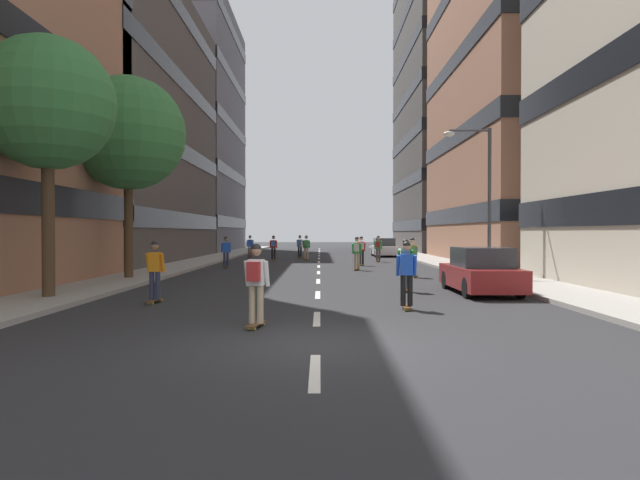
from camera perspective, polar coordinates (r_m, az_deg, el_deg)
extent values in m
plane|color=#28282B|center=(36.07, 0.02, -2.41)|extent=(155.30, 155.30, 0.00)
cube|color=#9E9991|center=(40.10, -11.32, -2.00)|extent=(2.62, 71.18, 0.14)
cube|color=#9E9991|center=(40.07, 11.38, -2.00)|extent=(2.62, 71.18, 0.14)
cube|color=silver|center=(8.38, -0.38, -13.11)|extent=(0.16, 2.20, 0.01)
cube|color=silver|center=(13.29, -0.19, -7.92)|extent=(0.16, 2.20, 0.01)
cube|color=silver|center=(18.24, -0.10, -5.54)|extent=(0.16, 2.20, 0.01)
cube|color=silver|center=(23.22, -0.05, -4.18)|extent=(0.16, 2.20, 0.01)
cube|color=silver|center=(28.20, -0.02, -3.29)|extent=(0.16, 2.20, 0.01)
cube|color=silver|center=(33.19, 0.01, -2.68)|extent=(0.16, 2.20, 0.01)
cube|color=silver|center=(38.18, 0.02, -2.22)|extent=(0.16, 2.20, 0.01)
cube|color=silver|center=(43.18, 0.03, -1.87)|extent=(0.16, 2.20, 0.01)
cube|color=silver|center=(48.17, 0.04, -1.60)|extent=(0.16, 2.20, 0.01)
cube|color=silver|center=(53.17, 0.05, -1.37)|extent=(0.16, 2.20, 0.01)
cube|color=silver|center=(58.17, 0.06, -1.18)|extent=(0.16, 2.20, 0.01)
cube|color=silver|center=(63.16, 0.07, -1.03)|extent=(0.16, 2.20, 0.01)
cube|color=silver|center=(68.16, 0.07, -0.89)|extent=(0.16, 2.20, 0.01)
cube|color=#4C4744|center=(42.18, -22.43, 10.75)|extent=(13.27, 23.48, 18.69)
cube|color=black|center=(41.55, -22.38, 1.82)|extent=(13.39, 23.60, 1.10)
cube|color=black|center=(41.90, -22.42, 8.23)|extent=(13.39, 23.60, 1.10)
cube|color=black|center=(42.76, -22.45, 14.45)|extent=(13.39, 23.60, 1.10)
cube|color=black|center=(44.10, -22.49, 20.36)|extent=(13.39, 23.60, 1.10)
cube|color=slate|center=(63.48, -14.63, 10.46)|extent=(13.27, 19.30, 25.41)
cube|color=black|center=(62.58, -14.59, 1.72)|extent=(13.39, 19.42, 1.10)
cube|color=black|center=(62.87, -14.61, 6.35)|extent=(13.39, 19.42, 1.10)
cube|color=black|center=(63.57, -14.63, 10.92)|extent=(13.39, 19.42, 1.10)
cube|color=black|center=(64.66, -14.64, 15.35)|extent=(13.39, 19.42, 1.10)
cube|color=black|center=(66.12, -14.66, 19.62)|extent=(13.39, 19.42, 1.10)
cube|color=#9E6B51|center=(43.67, 22.56, 18.95)|extent=(13.27, 19.72, 31.34)
cube|color=black|center=(41.50, 22.46, 2.28)|extent=(13.39, 19.84, 1.10)
cube|color=black|center=(41.96, 22.50, 9.43)|extent=(13.39, 19.84, 1.10)
cube|color=black|center=(43.06, 22.54, 16.31)|extent=(13.39, 19.84, 1.10)
cube|color=#4C4744|center=(64.04, 14.77, 13.19)|extent=(13.27, 20.01, 31.57)
cube|color=black|center=(62.54, 14.73, 1.41)|extent=(13.39, 20.13, 1.10)
cube|color=black|center=(62.75, 14.74, 5.53)|extent=(13.39, 20.13, 1.10)
cube|color=black|center=(63.29, 14.76, 9.60)|extent=(13.39, 20.13, 1.10)
cube|color=black|center=(64.13, 14.77, 13.58)|extent=(13.39, 20.13, 1.10)
cube|color=black|center=(65.28, 14.79, 17.45)|extent=(13.39, 20.13, 1.10)
cube|color=black|center=(66.72, 14.80, 21.16)|extent=(13.39, 20.13, 1.10)
cube|color=silver|center=(47.08, 6.59, -1.02)|extent=(1.80, 4.40, 0.70)
cube|color=#2D3338|center=(46.91, 6.62, -0.20)|extent=(1.60, 2.10, 0.64)
cylinder|color=black|center=(48.44, 5.46, -1.21)|extent=(0.22, 0.64, 0.64)
cylinder|color=black|center=(48.62, 7.34, -1.21)|extent=(0.22, 0.64, 0.64)
cylinder|color=black|center=(45.56, 5.80, -1.34)|extent=(0.22, 0.64, 0.64)
cylinder|color=black|center=(45.74, 7.79, -1.33)|extent=(0.22, 0.64, 0.64)
cube|color=maroon|center=(19.42, 15.99, -3.62)|extent=(1.80, 4.40, 0.70)
cube|color=#2D3338|center=(19.24, 16.12, -1.67)|extent=(1.60, 2.10, 0.64)
cylinder|color=black|center=(20.65, 12.75, -3.94)|extent=(0.22, 0.64, 0.64)
cylinder|color=black|center=(21.05, 17.01, -3.86)|extent=(0.22, 0.64, 0.64)
cylinder|color=black|center=(17.84, 14.79, -4.69)|extent=(0.22, 0.64, 0.64)
cylinder|color=black|center=(18.31, 19.65, -4.57)|extent=(0.22, 0.64, 0.64)
cylinder|color=#4C3823|center=(18.34, -25.59, 1.55)|extent=(0.36, 0.36, 4.29)
sphere|color=#387A3D|center=(18.72, -25.65, 12.34)|extent=(3.88, 3.88, 3.88)
cylinder|color=#4C3823|center=(24.78, -18.60, 1.43)|extent=(0.36, 0.36, 4.33)
sphere|color=#387A3D|center=(25.11, -18.64, 10.15)|extent=(4.70, 4.70, 4.70)
cylinder|color=#3F3F44|center=(26.31, 16.84, 3.76)|extent=(0.16, 0.16, 6.50)
cylinder|color=#3F3F44|center=(26.42, 14.97, 10.63)|extent=(1.80, 0.10, 0.10)
ellipsoid|color=silver|center=(26.18, 13.03, 10.39)|extent=(0.50, 0.30, 0.24)
cube|color=brown|center=(29.98, 3.86, -2.90)|extent=(0.40, 0.92, 0.02)
cylinder|color=#D8BF4C|center=(30.30, 3.96, -2.95)|extent=(0.19, 0.11, 0.07)
cylinder|color=#D8BF4C|center=(29.67, 3.76, -3.03)|extent=(0.19, 0.11, 0.07)
cylinder|color=tan|center=(29.97, 3.69, -2.12)|extent=(0.17, 0.17, 0.80)
cylinder|color=tan|center=(29.94, 4.03, -2.12)|extent=(0.17, 0.17, 0.80)
cube|color=green|center=(29.93, 3.86, -0.83)|extent=(0.36, 0.27, 0.55)
cylinder|color=green|center=(30.02, 3.46, -0.87)|extent=(0.14, 0.24, 0.55)
cylinder|color=green|center=(29.95, 4.29, -0.88)|extent=(0.14, 0.24, 0.55)
sphere|color=tan|center=(29.94, 3.87, 0.04)|extent=(0.22, 0.22, 0.22)
sphere|color=black|center=(29.94, 3.87, 0.14)|extent=(0.21, 0.21, 0.21)
cube|color=beige|center=(29.75, 3.81, -0.78)|extent=(0.29, 0.21, 0.40)
cube|color=brown|center=(40.64, -4.58, -1.93)|extent=(0.23, 0.91, 0.02)
cylinder|color=#D8BF4C|center=(40.96, -4.53, -1.98)|extent=(0.18, 0.08, 0.07)
cylinder|color=#D8BF4C|center=(40.33, -4.63, -2.02)|extent=(0.18, 0.08, 0.07)
cylinder|color=black|center=(40.64, -4.71, -1.35)|extent=(0.14, 0.14, 0.80)
cylinder|color=black|center=(40.62, -4.45, -1.35)|extent=(0.14, 0.14, 0.80)
cube|color=red|center=(40.61, -4.58, -0.40)|extent=(0.33, 0.21, 0.55)
cylinder|color=red|center=(40.68, -4.88, -0.44)|extent=(0.10, 0.23, 0.55)
cylinder|color=red|center=(40.63, -4.27, -0.44)|extent=(0.10, 0.23, 0.55)
sphere|color=#997051|center=(40.62, -4.58, 0.24)|extent=(0.22, 0.22, 0.22)
sphere|color=black|center=(40.62, -4.58, 0.31)|extent=(0.21, 0.21, 0.21)
cube|color=#3F72BF|center=(40.43, -4.61, -0.36)|extent=(0.26, 0.17, 0.40)
cube|color=brown|center=(15.03, 8.85, -6.61)|extent=(0.26, 0.91, 0.02)
cylinder|color=#D8BF4C|center=(15.35, 8.74, -6.63)|extent=(0.18, 0.08, 0.07)
cylinder|color=#D8BF4C|center=(14.72, 8.96, -6.95)|extent=(0.18, 0.08, 0.07)
cylinder|color=black|center=(14.97, 8.51, -5.05)|extent=(0.15, 0.15, 0.80)
cylinder|color=black|center=(14.99, 9.20, -5.05)|extent=(0.15, 0.15, 0.80)
cube|color=blue|center=(14.93, 8.86, -2.47)|extent=(0.33, 0.22, 0.55)
cylinder|color=blue|center=(14.96, 8.00, -2.57)|extent=(0.10, 0.23, 0.55)
cylinder|color=blue|center=(15.00, 9.68, -2.56)|extent=(0.10, 0.23, 0.55)
sphere|color=tan|center=(14.93, 8.85, -0.72)|extent=(0.22, 0.22, 0.22)
sphere|color=black|center=(14.93, 8.86, -0.53)|extent=(0.21, 0.21, 0.21)
cube|color=brown|center=(34.05, 4.31, -2.46)|extent=(0.29, 0.92, 0.02)
cylinder|color=#D8BF4C|center=(34.37, 4.22, -2.51)|extent=(0.19, 0.09, 0.07)
cylinder|color=#D8BF4C|center=(33.74, 4.40, -2.57)|extent=(0.19, 0.09, 0.07)
cylinder|color=black|center=(34.01, 4.16, -1.77)|extent=(0.15, 0.15, 0.80)
cylinder|color=black|center=(34.04, 4.46, -1.77)|extent=(0.15, 0.15, 0.80)
cube|color=red|center=(34.00, 4.31, -0.63)|extent=(0.34, 0.23, 0.55)
cylinder|color=red|center=(34.02, 3.93, -0.68)|extent=(0.11, 0.24, 0.55)
cylinder|color=red|center=(34.09, 4.66, -0.68)|extent=(0.11, 0.24, 0.55)
sphere|color=beige|center=(34.02, 4.31, 0.13)|extent=(0.22, 0.22, 0.22)
sphere|color=black|center=(34.02, 4.31, 0.22)|extent=(0.21, 0.21, 0.21)
cube|color=beige|center=(33.83, 4.36, -0.59)|extent=(0.27, 0.18, 0.40)
cube|color=brown|center=(12.13, -6.32, -8.39)|extent=(0.37, 0.92, 0.02)
cylinder|color=#D8BF4C|center=(12.44, -5.87, -8.38)|extent=(0.19, 0.10, 0.07)
cylinder|color=#D8BF4C|center=(11.84, -6.80, -8.85)|extent=(0.19, 0.10, 0.07)
cylinder|color=tan|center=(12.10, -6.73, -6.44)|extent=(0.16, 0.16, 0.80)
cylinder|color=tan|center=(12.04, -5.91, -6.48)|extent=(0.16, 0.16, 0.80)
cube|color=white|center=(12.00, -6.33, -3.26)|extent=(0.35, 0.26, 0.55)
cylinder|color=white|center=(12.12, -7.25, -3.35)|extent=(0.13, 0.24, 0.55)
cylinder|color=white|center=(11.99, -5.25, -3.40)|extent=(0.13, 0.24, 0.55)
sphere|color=#997051|center=(12.00, -6.30, -1.09)|extent=(0.22, 0.22, 0.22)
sphere|color=black|center=(12.00, -6.30, -0.85)|extent=(0.21, 0.21, 0.21)
cube|color=#A52626|center=(11.83, -6.59, -3.18)|extent=(0.29, 0.21, 0.40)
cube|color=brown|center=(25.59, 9.42, -3.55)|extent=(0.40, 0.92, 0.02)
cylinder|color=#D8BF4C|center=(25.89, 9.16, -3.60)|extent=(0.19, 0.11, 0.07)
cylinder|color=#D8BF4C|center=(25.29, 9.70, -3.71)|extent=(0.19, 0.11, 0.07)
cylinder|color=#594C47|center=(25.52, 9.24, -2.63)|extent=(0.17, 0.17, 0.80)
cylinder|color=#594C47|center=(25.59, 9.61, -2.62)|extent=(0.17, 0.17, 0.80)
cube|color=orange|center=(25.53, 9.43, -1.12)|extent=(0.36, 0.27, 0.55)
cylinder|color=orange|center=(25.49, 8.93, -1.18)|extent=(0.14, 0.24, 0.55)
cylinder|color=orange|center=(25.66, 9.84, -1.17)|extent=(0.14, 0.24, 0.55)
sphere|color=beige|center=(25.53, 9.41, -0.09)|extent=(0.22, 0.22, 0.22)
sphere|color=black|center=(25.53, 9.42, 0.02)|extent=(0.21, 0.21, 0.21)
cube|color=#4C8C4C|center=(25.36, 9.58, -1.06)|extent=(0.29, 0.21, 0.40)
cube|color=brown|center=(38.57, 6.01, -2.08)|extent=(0.34, 0.92, 0.02)
cylinder|color=#D8BF4C|center=(38.89, 6.04, -2.13)|extent=(0.19, 0.10, 0.07)
cylinder|color=#D8BF4C|center=(38.25, 5.98, -2.18)|extent=(0.19, 0.10, 0.07)
cylinder|color=#594C47|center=(38.55, 5.88, -1.47)|extent=(0.16, 0.16, 0.80)
cylinder|color=#594C47|center=(38.54, 6.15, -1.47)|extent=(0.16, 0.16, 0.80)
cube|color=green|center=(38.53, 6.01, -0.47)|extent=(0.35, 0.25, 0.55)
cylinder|color=green|center=(38.59, 5.69, -0.50)|extent=(0.13, 0.24, 0.55)
cylinder|color=green|center=(38.57, 6.34, -0.51)|extent=(0.13, 0.24, 0.55)
sphere|color=beige|center=(38.54, 6.02, 0.21)|extent=(0.22, 0.22, 0.22)
sphere|color=black|center=(38.54, 6.02, 0.28)|extent=(0.21, 0.21, 0.21)
cube|color=#A52626|center=(38.35, 6.00, -0.43)|extent=(0.28, 0.20, 0.40)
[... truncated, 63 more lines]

